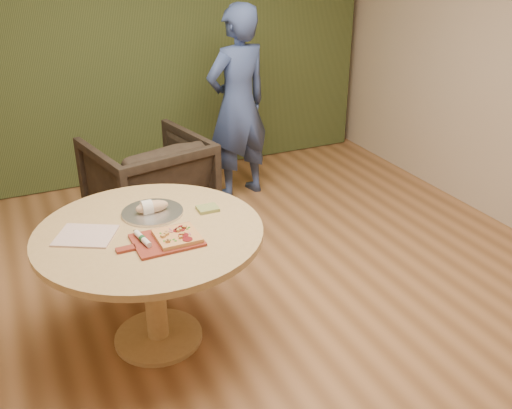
{
  "coord_description": "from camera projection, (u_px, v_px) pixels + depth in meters",
  "views": [
    {
      "loc": [
        -1.2,
        -2.45,
        2.23
      ],
      "look_at": [
        0.06,
        0.25,
        0.8
      ],
      "focal_mm": 40.0,
      "sensor_mm": 36.0,
      "label": 1
    }
  ],
  "objects": [
    {
      "name": "room_shell",
      "position": [
        267.0,
        117.0,
        2.82
      ],
      "size": [
        5.04,
        6.04,
        2.84
      ],
      "color": "#9A663D",
      "rests_on": "ground"
    },
    {
      "name": "curtain",
      "position": [
        127.0,
        32.0,
        5.19
      ],
      "size": [
        4.8,
        0.14,
        2.78
      ],
      "primitive_type": "cube",
      "color": "#2E3A1A",
      "rests_on": "ground"
    },
    {
      "name": "pedestal_table",
      "position": [
        151.0,
        252.0,
        3.2
      ],
      "size": [
        1.26,
        1.26,
        0.75
      ],
      "rotation": [
        0.0,
        0.0,
        -0.24
      ],
      "color": "tan",
      "rests_on": "ground"
    },
    {
      "name": "pizza_paddle",
      "position": [
        165.0,
        241.0,
        3.01
      ],
      "size": [
        0.45,
        0.28,
        0.01
      ],
      "rotation": [
        0.0,
        0.0,
        0.01
      ],
      "color": "maroon",
      "rests_on": "pedestal_table"
    },
    {
      "name": "flatbread_pizza",
      "position": [
        177.0,
        236.0,
        3.01
      ],
      "size": [
        0.22,
        0.22,
        0.04
      ],
      "rotation": [
        0.0,
        0.0,
        0.01
      ],
      "color": "tan",
      "rests_on": "pizza_paddle"
    },
    {
      "name": "cutlery_roll",
      "position": [
        143.0,
        239.0,
        2.98
      ],
      "size": [
        0.06,
        0.2,
        0.03
      ],
      "rotation": [
        0.0,
        0.0,
        0.16
      ],
      "color": "silver",
      "rests_on": "pizza_paddle"
    },
    {
      "name": "newspaper",
      "position": [
        86.0,
        236.0,
        3.06
      ],
      "size": [
        0.38,
        0.36,
        0.01
      ],
      "primitive_type": "cube",
      "rotation": [
        0.0,
        0.0,
        -0.51
      ],
      "color": "white",
      "rests_on": "pedestal_table"
    },
    {
      "name": "serving_tray",
      "position": [
        152.0,
        212.0,
        3.31
      ],
      "size": [
        0.36,
        0.36,
        0.02
      ],
      "color": "silver",
      "rests_on": "pedestal_table"
    },
    {
      "name": "bread_roll",
      "position": [
        151.0,
        207.0,
        3.29
      ],
      "size": [
        0.19,
        0.09,
        0.09
      ],
      "color": "tan",
      "rests_on": "serving_tray"
    },
    {
      "name": "green_packet",
      "position": [
        208.0,
        209.0,
        3.35
      ],
      "size": [
        0.12,
        0.1,
        0.02
      ],
      "primitive_type": "cube",
      "rotation": [
        0.0,
        0.0,
        -0.02
      ],
      "color": "olive",
      "rests_on": "pedestal_table"
    },
    {
      "name": "armchair",
      "position": [
        148.0,
        179.0,
        4.57
      ],
      "size": [
        0.99,
        0.95,
        0.87
      ],
      "primitive_type": "imported",
      "rotation": [
        0.0,
        0.0,
        3.35
      ],
      "color": "black",
      "rests_on": "ground"
    },
    {
      "name": "person_standing",
      "position": [
        238.0,
        105.0,
        5.0
      ],
      "size": [
        0.7,
        0.54,
        1.72
      ],
      "primitive_type": "imported",
      "rotation": [
        0.0,
        0.0,
        3.37
      ],
      "color": "#34467E",
      "rests_on": "ground"
    }
  ]
}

